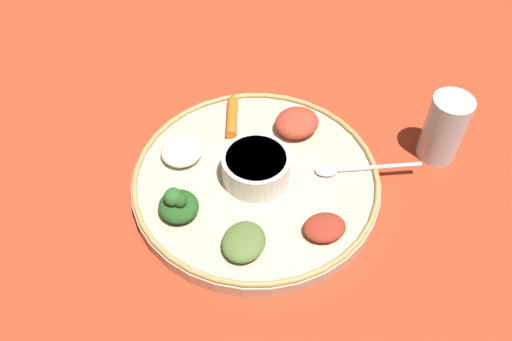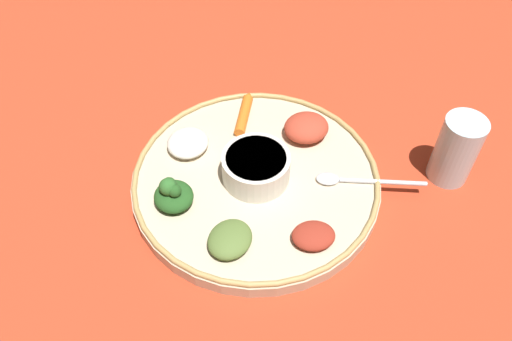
# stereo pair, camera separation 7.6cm
# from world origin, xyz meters

# --- Properties ---
(ground_plane) EXTENTS (2.40, 2.40, 0.00)m
(ground_plane) POSITION_xyz_m (0.00, 0.00, 0.00)
(ground_plane) COLOR #B7381E
(platter) EXTENTS (0.37, 0.37, 0.02)m
(platter) POSITION_xyz_m (0.00, 0.00, 0.01)
(platter) COLOR #C6B293
(platter) RESTS_ON ground_plane
(platter_rim) EXTENTS (0.36, 0.36, 0.01)m
(platter_rim) POSITION_xyz_m (0.00, 0.00, 0.02)
(platter_rim) COLOR tan
(platter_rim) RESTS_ON platter
(center_bowl) EXTENTS (0.10, 0.10, 0.04)m
(center_bowl) POSITION_xyz_m (0.00, 0.00, 0.05)
(center_bowl) COLOR silver
(center_bowl) RESTS_ON platter
(spoon) EXTENTS (0.15, 0.07, 0.01)m
(spoon) POSITION_xyz_m (0.13, 0.05, 0.03)
(spoon) COLOR silver
(spoon) RESTS_ON platter
(greens_pile) EXTENTS (0.08, 0.08, 0.05)m
(greens_pile) POSITION_xyz_m (-0.08, -0.09, 0.04)
(greens_pile) COLOR #23511E
(greens_pile) RESTS_ON platter
(carrot_near_spoon) EXTENTS (0.04, 0.10, 0.02)m
(carrot_near_spoon) POSITION_xyz_m (-0.07, 0.11, 0.03)
(carrot_near_spoon) COLOR orange
(carrot_near_spoon) RESTS_ON platter
(mound_berbere_red) EXTENTS (0.09, 0.09, 0.03)m
(mound_berbere_red) POSITION_xyz_m (0.03, 0.11, 0.04)
(mound_berbere_red) COLOR #B73D28
(mound_berbere_red) RESTS_ON platter
(mound_rice_white) EXTENTS (0.07, 0.07, 0.02)m
(mound_rice_white) POSITION_xyz_m (-0.12, 0.01, 0.03)
(mound_rice_white) COLOR silver
(mound_rice_white) RESTS_ON platter
(mound_collards) EXTENTS (0.06, 0.07, 0.02)m
(mound_collards) POSITION_xyz_m (0.02, -0.12, 0.03)
(mound_collards) COLOR #567033
(mound_collards) RESTS_ON platter
(mound_beet) EXTENTS (0.07, 0.07, 0.02)m
(mound_beet) POSITION_xyz_m (0.12, -0.07, 0.03)
(mound_beet) COLOR maroon
(mound_beet) RESTS_ON platter
(drinking_glass) EXTENTS (0.06, 0.06, 0.11)m
(drinking_glass) POSITION_xyz_m (0.25, 0.15, 0.05)
(drinking_glass) COLOR silver
(drinking_glass) RESTS_ON ground_plane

